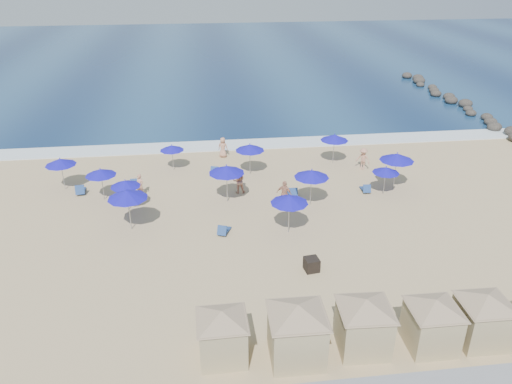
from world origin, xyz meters
TOP-DOWN VIEW (x-y plane):
  - ground at (0.00, 0.00)m, footprint 160.00×160.00m
  - ocean at (0.00, 55.00)m, footprint 160.00×80.00m
  - surf_line at (0.00, 15.50)m, footprint 160.00×2.50m
  - rock_jetty at (24.01, 24.90)m, footprint 2.56×26.66m
  - trash_bin at (1.68, -3.50)m, footprint 0.81×0.81m
  - cabana_0 at (-3.29, -9.10)m, footprint 4.12×4.12m
  - cabana_1 at (-0.31, -9.48)m, footprint 4.68×4.68m
  - cabana_2 at (2.54, -9.28)m, footprint 4.40×4.40m
  - cabana_3 at (5.39, -9.51)m, footprint 4.20×4.20m
  - cabana_4 at (7.65, -9.47)m, footprint 4.23×4.23m
  - umbrella_0 at (-13.31, 8.26)m, footprint 2.10×2.10m
  - umbrella_1 at (-8.12, 2.02)m, footprint 2.36×2.36m
  - umbrella_2 at (-10.33, 6.28)m, footprint 2.02×2.02m
  - umbrella_3 at (-8.57, 4.58)m, footprint 1.89×1.89m
  - umbrella_4 at (-5.85, 10.80)m, footprint 1.81×1.81m
  - umbrella_5 at (-2.13, 4.97)m, footprint 2.36×2.36m
  - umbrella_6 at (1.19, 0.50)m, footprint 2.22×2.22m
  - umbrella_7 at (-0.13, 9.29)m, footprint 2.16×2.16m
  - umbrella_8 at (3.24, 3.81)m, footprint 2.27×2.27m
  - umbrella_9 at (6.58, 10.62)m, footprint 2.16×2.16m
  - umbrella_10 at (9.64, 5.66)m, footprint 2.37×2.37m
  - umbrella_11 at (8.59, 4.77)m, footprint 1.83×1.83m
  - beach_chair_0 at (-12.09, 7.43)m, footprint 0.78×1.43m
  - beach_chair_1 at (-8.49, 8.18)m, footprint 0.62×1.29m
  - beach_chair_2 at (-2.68, 9.61)m, footprint 0.97×1.46m
  - beach_chair_3 at (-2.64, 0.81)m, footprint 0.95×1.36m
  - beach_chair_4 at (2.32, 5.25)m, footprint 0.64×1.38m
  - beach_chair_5 at (7.50, 5.30)m, footprint 0.62×1.25m
  - beachgoer_0 at (-7.93, 6.52)m, footprint 0.69×0.62m
  - beachgoer_1 at (-1.23, 6.25)m, footprint 0.88×0.70m
  - beachgoer_2 at (1.49, 3.83)m, footprint 1.13×0.97m
  - beachgoer_3 at (8.50, 9.15)m, footprint 1.26×1.20m
  - beachgoer_4 at (-1.91, 12.97)m, footprint 0.94×0.78m

SIDE VIEW (x-z plane):
  - ground at x=0.00m, z-range 0.00..0.00m
  - ocean at x=0.00m, z-range 0.00..0.06m
  - surf_line at x=0.00m, z-range 0.00..0.08m
  - beach_chair_5 at x=7.50m, z-range -0.10..0.56m
  - beach_chair_3 at x=-2.64m, z-range -0.10..0.58m
  - beach_chair_1 at x=-8.49m, z-range -0.11..0.59m
  - beach_chair_2 at x=-2.68m, z-range -0.11..0.62m
  - beach_chair_4 at x=2.32m, z-range -0.12..0.63m
  - beach_chair_0 at x=-12.09m, z-range -0.12..0.64m
  - trash_bin at x=1.68m, z-range 0.00..0.72m
  - rock_jetty at x=24.01m, z-range -0.12..0.84m
  - beachgoer_0 at x=-7.93m, z-range 0.00..1.59m
  - beachgoer_4 at x=-1.91m, z-range 0.00..1.66m
  - beachgoer_3 at x=8.50m, z-range 0.00..1.71m
  - beachgoer_1 at x=-1.23m, z-range 0.00..1.77m
  - beachgoer_2 at x=1.49m, z-range 0.00..1.82m
  - cabana_0 at x=-3.29m, z-range 0.19..2.77m
  - cabana_3 at x=5.39m, z-range 0.19..2.83m
  - cabana_4 at x=7.65m, z-range 0.19..2.84m
  - cabana_2 at x=2.54m, z-range 0.20..2.97m
  - cabana_1 at x=-0.31m, z-range 0.21..3.15m
  - umbrella_4 at x=-5.85m, z-range 0.76..2.82m
  - umbrella_11 at x=8.59m, z-range 0.76..2.85m
  - umbrella_3 at x=-8.57m, z-range 0.79..2.94m
  - umbrella_2 at x=-10.33m, z-range 0.85..3.15m
  - umbrella_0 at x=-13.31m, z-range 0.88..3.26m
  - umbrella_7 at x=-0.13m, z-range 0.90..3.36m
  - umbrella_9 at x=6.58m, z-range 0.90..3.36m
  - umbrella_6 at x=1.19m, z-range 0.93..3.46m
  - umbrella_8 at x=3.24m, z-range 0.95..3.53m
  - umbrella_1 at x=-8.12m, z-range 0.98..3.66m
  - umbrella_5 at x=-2.13m, z-range 0.98..3.67m
  - umbrella_10 at x=9.64m, z-range 0.99..3.69m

